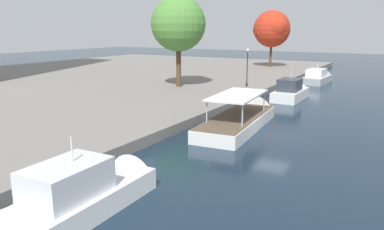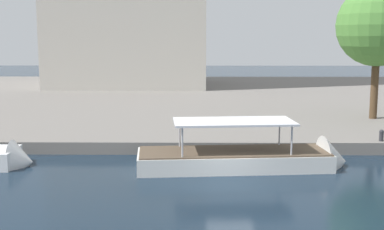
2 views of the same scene
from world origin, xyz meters
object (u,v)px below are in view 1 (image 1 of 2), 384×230
Objects in this scene: lamp_post at (247,66)px; tree_2 at (271,29)px; tree_0 at (178,21)px; tour_boat_2 at (241,121)px; motor_yacht_4 at (318,78)px; motor_yacht_1 at (89,195)px; motor_yacht_3 at (292,93)px; mooring_bollard_0 at (240,92)px.

tree_2 is at bearing 12.57° from lamp_post.
lamp_post is 10.08m from tree_0.
tour_boat_2 is 29.95m from motor_yacht_4.
tree_0 is (28.66, 13.28, 8.16)m from motor_yacht_1.
tour_boat_2 is 19.57m from tree_0.
motor_yacht_3 reaches higher than mooring_bollard_0.
motor_yacht_1 is at bearing -155.14° from tree_0.
tour_boat_2 is 16.24× the size of mooring_bollard_0.
motor_yacht_1 is at bearing -169.86° from lamp_post.
tour_boat_2 is 9.60m from mooring_bollard_0.
tour_boat_2 is at bearing -130.97° from tree_0.
lamp_post reaches higher than motor_yacht_4.
lamp_post is at bearing 15.59° from tour_boat_2.
tree_0 is at bearing 73.30° from mooring_bollard_0.
lamp_post is (7.09, 2.10, 2.18)m from mooring_bollard_0.
motor_yacht_1 is 32.62m from tree_0.
tree_2 is (41.63, 11.71, 7.51)m from tour_boat_2.
lamp_post is 26.81m from tree_2.
tree_2 is at bearing 47.38° from motor_yacht_4.
lamp_post is (1.46, 6.11, 2.77)m from motor_yacht_3.
tour_boat_2 reaches higher than mooring_bollard_0.
motor_yacht_3 is (31.44, -0.22, 0.01)m from motor_yacht_1.
tour_boat_2 is at bearing -156.19° from mooring_bollard_0.
tree_0 reaches higher than motor_yacht_1.
motor_yacht_1 is at bearing 174.71° from tour_boat_2.
motor_yacht_4 is (29.95, 0.21, 0.21)m from tour_boat_2.
motor_yacht_4 is at bearing -35.60° from tree_0.
motor_yacht_1 is 11.42× the size of mooring_bollard_0.
tree_0 is (-2.78, 13.50, 8.16)m from motor_yacht_3.
tree_2 reaches higher than lamp_post.
motor_yacht_3 is 16.02m from tree_0.
tree_0 reaches higher than tour_boat_2.
tree_2 is at bearing 23.28° from motor_yacht_3.
mooring_bollard_0 is at bearing -163.49° from lamp_post.
lamp_post is (32.90, 5.89, 2.78)m from motor_yacht_1.
lamp_post is at bearing -60.14° from tree_0.
motor_yacht_3 is at bearing -103.43° from lamp_post.
motor_yacht_1 is 31.45m from motor_yacht_3.
motor_yacht_1 is 1.16× the size of motor_yacht_3.
tour_boat_2 is at bearing -159.37° from lamp_post.
motor_yacht_3 is 0.68× the size of tree_0.
motor_yacht_3 is at bearing -156.48° from tree_2.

